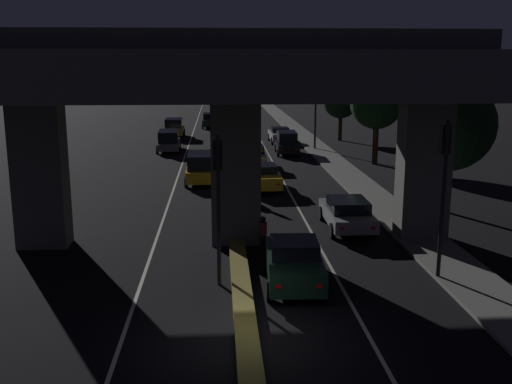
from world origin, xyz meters
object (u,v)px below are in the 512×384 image
traffic_light_left_of_median (218,184)px  car_dark_green_fourth_oncoming (210,120)px  car_black_fifth (287,142)px  car_silver_fourth (253,156)px  motorcycle_black_filtering_near (263,236)px  pedestrian_on_sidewalk (402,204)px  car_silver_second (347,213)px  motorcycle_white_filtering_mid (251,192)px  street_lamp (312,90)px  car_taxi_yellow_third_oncoming (174,127)px  car_dark_green_lead (294,262)px  traffic_light_right_of_median (444,173)px  car_taxi_yellow_lead_oncoming (200,167)px  car_taxi_yellow_third (261,176)px  car_grey_second_oncoming (169,140)px  car_white_sixth (280,135)px

traffic_light_left_of_median → car_dark_green_fourth_oncoming: (-0.92, 49.44, -2.61)m
traffic_light_left_of_median → car_black_fifth: size_ratio=1.27×
traffic_light_left_of_median → car_silver_fourth: (2.47, 22.99, -2.68)m
car_dark_green_fourth_oncoming → motorcycle_black_filtering_near: 45.98m
pedestrian_on_sidewalk → car_silver_second: bearing=-174.2°
car_black_fifth → motorcycle_white_filtering_mid: 17.83m
street_lamp → car_taxi_yellow_third_oncoming: (-12.33, 9.61, -4.05)m
car_dark_green_lead → car_silver_fourth: bearing=2.7°
traffic_light_right_of_median → car_black_fifth: (-1.96, 28.97, -2.80)m
traffic_light_right_of_median → car_taxi_yellow_lead_oncoming: (-8.71, 17.53, -2.79)m
car_taxi_yellow_third → car_black_fifth: (3.06, 13.48, 0.20)m
street_lamp → car_taxi_yellow_third: bearing=-109.0°
car_grey_second_oncoming → car_taxi_yellow_third: bearing=21.0°
car_taxi_yellow_third → motorcycle_white_filtering_mid: 4.01m
car_white_sixth → pedestrian_on_sidewalk: 29.51m
car_taxi_yellow_third → car_dark_green_fourth_oncoming: car_dark_green_fourth_oncoming is taller
traffic_light_right_of_median → street_lamp: street_lamp is taller
motorcycle_white_filtering_mid → car_dark_green_lead: bearing=-177.7°
street_lamp → car_taxi_yellow_third_oncoming: street_lamp is taller
car_grey_second_oncoming → motorcycle_white_filtering_mid: car_grey_second_oncoming is taller
traffic_light_right_of_median → car_taxi_yellow_third: (-5.02, 15.49, -3.00)m
car_taxi_yellow_third → traffic_light_left_of_median: bearing=168.0°
car_black_fifth → street_lamp: bearing=-44.9°
car_grey_second_oncoming → car_taxi_yellow_third_oncoming: car_taxi_yellow_third_oncoming is taller
car_taxi_yellow_third → pedestrian_on_sidewalk: (5.82, -8.73, 0.27)m
car_silver_fourth → motorcycle_white_filtering_mid: size_ratio=2.55×
car_silver_fourth → car_taxi_yellow_third_oncoming: car_taxi_yellow_third_oncoming is taller
car_white_sixth → car_taxi_yellow_third_oncoming: bearing=64.1°
car_grey_second_oncoming → car_taxi_yellow_third_oncoming: size_ratio=1.22×
car_silver_second → motorcycle_white_filtering_mid: bearing=39.4°
car_taxi_yellow_lead_oncoming → car_grey_second_oncoming: 13.98m
street_lamp → car_dark_green_lead: bearing=-99.8°
street_lamp → car_dark_green_fourth_oncoming: bearing=116.0°
car_dark_green_fourth_oncoming → car_black_fifth: bearing=17.2°
car_silver_second → pedestrian_on_sidewalk: pedestrian_on_sidewalk is taller
traffic_light_right_of_median → car_taxi_yellow_third: size_ratio=1.16×
traffic_light_left_of_median → car_taxi_yellow_third_oncoming: (-4.37, 40.82, -2.48)m
car_black_fifth → car_dark_green_fourth_oncoming: size_ratio=0.98×
car_dark_green_lead → car_silver_second: 7.56m
traffic_light_right_of_median → car_taxi_yellow_third: traffic_light_right_of_median is taller
street_lamp → car_taxi_yellow_lead_oncoming: bearing=-123.6°
car_silver_second → car_grey_second_oncoming: (-9.94, 24.68, 0.18)m
motorcycle_white_filtering_mid → car_taxi_yellow_third: bearing=-13.2°
traffic_light_right_of_median → street_lamp: (0.39, 31.22, 1.28)m
street_lamp → car_white_sixth: size_ratio=1.92×
car_dark_green_fourth_oncoming → motorcycle_white_filtering_mid: (2.64, -37.87, -0.21)m
street_lamp → car_dark_green_lead: size_ratio=2.02×
car_taxi_yellow_third → car_white_sixth: size_ratio=1.07×
motorcycle_black_filtering_near → car_dark_green_fourth_oncoming: bearing=2.8°
car_taxi_yellow_lead_oncoming → car_dark_green_fourth_oncoming: car_taxi_yellow_lead_oncoming is taller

